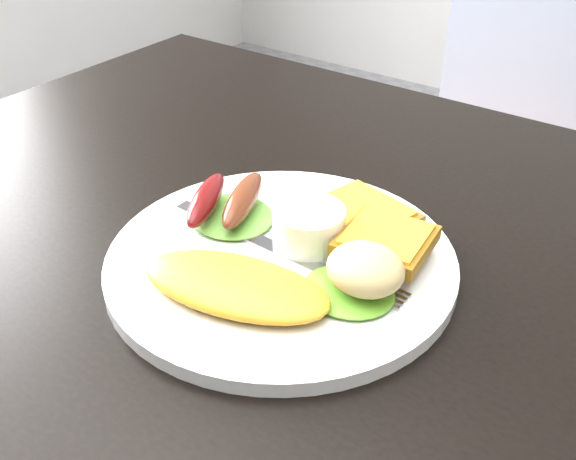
# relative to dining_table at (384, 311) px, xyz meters

# --- Properties ---
(dining_table) EXTENTS (1.20, 0.80, 0.04)m
(dining_table) POSITION_rel_dining_table_xyz_m (0.00, 0.00, 0.00)
(dining_table) COLOR black
(dining_table) RESTS_ON ground
(dining_chair) EXTENTS (0.43, 0.43, 0.04)m
(dining_chair) POSITION_rel_dining_table_xyz_m (-0.16, 0.77, -0.28)
(dining_chair) COLOR #B17358
(dining_chair) RESTS_ON ground
(person) EXTENTS (0.51, 0.40, 1.28)m
(person) POSITION_rel_dining_table_xyz_m (-0.32, 0.86, -0.09)
(person) COLOR navy
(person) RESTS_ON ground
(plate) EXTENTS (0.29, 0.29, 0.01)m
(plate) POSITION_rel_dining_table_xyz_m (-0.09, -0.02, 0.03)
(plate) COLOR white
(plate) RESTS_ON dining_table
(lettuce_left) EXTENTS (0.10, 0.09, 0.01)m
(lettuce_left) POSITION_rel_dining_table_xyz_m (-0.16, -0.00, 0.04)
(lettuce_left) COLOR #5CA23E
(lettuce_left) RESTS_ON plate
(lettuce_right) EXTENTS (0.08, 0.07, 0.01)m
(lettuce_right) POSITION_rel_dining_table_xyz_m (-0.02, -0.03, 0.04)
(lettuce_right) COLOR #34951D
(lettuce_right) RESTS_ON plate
(omelette) EXTENTS (0.17, 0.10, 0.02)m
(omelette) POSITION_rel_dining_table_xyz_m (-0.09, -0.09, 0.04)
(omelette) COLOR #F3AB3B
(omelette) RESTS_ON plate
(sausage_a) EXTENTS (0.06, 0.09, 0.02)m
(sausage_a) POSITION_rel_dining_table_xyz_m (-0.18, -0.01, 0.05)
(sausage_a) COLOR maroon
(sausage_a) RESTS_ON lettuce_left
(sausage_b) EXTENTS (0.06, 0.10, 0.02)m
(sausage_b) POSITION_rel_dining_table_xyz_m (-0.15, 0.00, 0.05)
(sausage_b) COLOR brown
(sausage_b) RESTS_ON lettuce_left
(ramekin) EXTENTS (0.07, 0.07, 0.04)m
(ramekin) POSITION_rel_dining_table_xyz_m (-0.08, 0.00, 0.05)
(ramekin) COLOR white
(ramekin) RESTS_ON plate
(toast_a) EXTENTS (0.10, 0.10, 0.01)m
(toast_a) POSITION_rel_dining_table_xyz_m (-0.06, 0.05, 0.04)
(toast_a) COLOR olive
(toast_a) RESTS_ON plate
(toast_b) EXTENTS (0.08, 0.08, 0.01)m
(toast_b) POSITION_rel_dining_table_xyz_m (-0.01, 0.02, 0.05)
(toast_b) COLOR #976D16
(toast_b) RESTS_ON toast_a
(potato_salad) EXTENTS (0.08, 0.07, 0.03)m
(potato_salad) POSITION_rel_dining_table_xyz_m (-0.01, -0.03, 0.06)
(potato_salad) COLOR beige
(potato_salad) RESTS_ON lettuce_right
(fork) EXTENTS (0.17, 0.02, 0.00)m
(fork) POSITION_rel_dining_table_xyz_m (-0.12, -0.02, 0.03)
(fork) COLOR #ADAFB7
(fork) RESTS_ON plate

